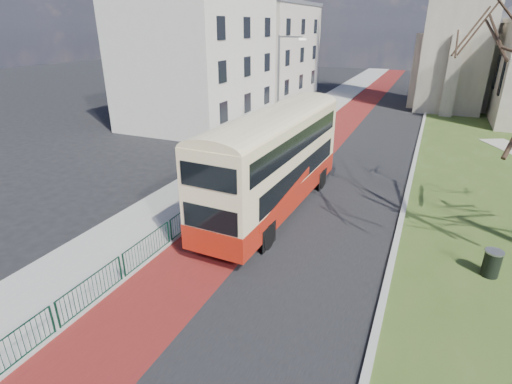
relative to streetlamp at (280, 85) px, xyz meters
The scene contains 12 objects.
ground 19.08m from the streetlamp, 76.42° to the right, with size 160.00×160.00×0.00m, color black.
road_carriageway 7.70m from the streetlamp, 18.88° to the left, with size 9.00×120.00×0.01m, color black.
bus_lane 5.91m from the streetlamp, 32.43° to the left, with size 3.40×120.00×0.01m, color #591414.
pavement_west 5.00m from the streetlamp, 108.07° to the left, with size 4.00×120.00×0.12m, color gray.
kerb_west 5.13m from the streetlamp, 56.03° to the left, with size 0.25×120.00×0.13m, color #999993.
kerb_east 12.07m from the streetlamp, 20.95° to the left, with size 0.25×80.00×0.13m, color #999993.
pedestrian_railing 14.64m from the streetlamp, 84.30° to the right, with size 0.07×24.00×1.12m.
street_block_near 10.62m from the streetlamp, 157.49° to the left, with size 10.30×14.30×13.00m.
street_block_far 22.24m from the streetlamp, 115.76° to the left, with size 10.30×16.30×11.50m.
streetlamp is the anchor object (origin of this frame).
bus 12.98m from the streetlamp, 70.60° to the right, with size 3.21×11.97×4.96m.
litter_bin 20.35m from the streetlamp, 45.67° to the right, with size 0.79×0.79×1.07m.
Camera 1 is at (6.60, -11.55, 8.87)m, focal length 28.00 mm.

